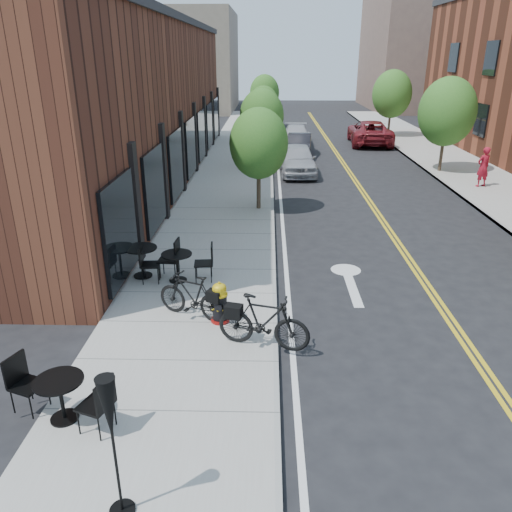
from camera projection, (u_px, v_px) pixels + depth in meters
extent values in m
plane|color=black|center=(277.00, 328.00, 11.18)|extent=(120.00, 120.00, 0.00)
cube|color=#9E9B93|center=(225.00, 202.00, 20.47)|extent=(4.00, 70.00, 0.12)
cube|color=#3F1E14|center=(133.00, 106.00, 22.99)|extent=(5.00, 28.00, 7.00)
cube|color=#726656|center=(198.00, 61.00, 53.97)|extent=(8.00, 14.00, 10.00)
cube|color=brown|center=(417.00, 51.00, 54.89)|extent=(10.00, 16.00, 12.00)
cylinder|color=#382B1E|center=(259.00, 188.00, 19.18)|extent=(0.16, 0.16, 1.61)
ellipsoid|color=#2B6720|center=(259.00, 144.00, 18.55)|extent=(2.20, 2.20, 2.64)
cylinder|color=#382B1E|center=(262.00, 150.00, 26.58)|extent=(0.16, 0.16, 1.68)
ellipsoid|color=#2B6720|center=(262.00, 116.00, 25.92)|extent=(2.30, 2.30, 2.76)
cylinder|color=#382B1E|center=(263.00, 130.00, 34.02)|extent=(0.16, 0.16, 1.57)
ellipsoid|color=#2B6720|center=(263.00, 105.00, 33.41)|extent=(2.10, 2.10, 2.52)
cylinder|color=#382B1E|center=(264.00, 116.00, 41.40)|extent=(0.16, 0.16, 1.71)
ellipsoid|color=#2B6720|center=(265.00, 93.00, 40.72)|extent=(2.40, 2.40, 2.88)
cylinder|color=#382B1E|center=(442.00, 153.00, 25.42)|extent=(0.16, 0.16, 1.82)
ellipsoid|color=#2B6720|center=(447.00, 112.00, 24.66)|extent=(2.80, 2.80, 3.36)
cylinder|color=#382B1E|center=(389.00, 123.00, 36.54)|extent=(0.16, 0.16, 1.82)
ellipsoid|color=#2B6720|center=(392.00, 94.00, 35.78)|extent=(2.80, 2.80, 3.36)
cylinder|color=maroon|center=(220.00, 320.00, 11.21)|extent=(0.48, 0.48, 0.06)
cylinder|color=black|center=(220.00, 307.00, 11.09)|extent=(0.38, 0.38, 0.63)
cylinder|color=gold|center=(219.00, 294.00, 10.97)|extent=(0.42, 0.42, 0.04)
cylinder|color=gold|center=(219.00, 291.00, 10.94)|extent=(0.36, 0.36, 0.15)
ellipsoid|color=gold|center=(219.00, 287.00, 10.91)|extent=(0.35, 0.35, 0.18)
cylinder|color=gold|center=(219.00, 283.00, 10.87)|extent=(0.06, 0.06, 0.06)
imported|color=black|center=(192.00, 296.00, 11.20)|extent=(1.81, 1.19, 1.06)
imported|color=black|center=(264.00, 322.00, 10.02)|extent=(2.00, 1.03, 1.16)
cylinder|color=black|center=(65.00, 418.00, 8.21)|extent=(0.59, 0.59, 0.03)
cylinder|color=black|center=(62.00, 400.00, 8.07)|extent=(0.08, 0.08, 0.73)
cylinder|color=black|center=(58.00, 381.00, 7.94)|extent=(1.02, 1.02, 0.03)
cylinder|color=black|center=(178.00, 280.00, 13.22)|extent=(0.50, 0.50, 0.03)
cylinder|color=black|center=(177.00, 267.00, 13.08)|extent=(0.07, 0.07, 0.74)
cylinder|color=black|center=(177.00, 254.00, 12.94)|extent=(0.87, 0.87, 0.03)
cylinder|color=black|center=(143.00, 275.00, 13.49)|extent=(0.54, 0.54, 0.03)
cylinder|color=black|center=(142.00, 262.00, 13.34)|extent=(0.07, 0.07, 0.80)
cylinder|color=black|center=(141.00, 248.00, 13.19)|extent=(0.93, 0.93, 0.03)
cylinder|color=black|center=(122.00, 510.00, 6.54)|extent=(0.34, 0.34, 0.04)
cylinder|color=black|center=(114.00, 449.00, 6.16)|extent=(0.04, 0.04, 2.02)
cone|color=black|center=(109.00, 409.00, 5.93)|extent=(0.24, 0.24, 0.89)
imported|color=#AAACB2|center=(298.00, 159.00, 25.31)|extent=(1.88, 4.42, 1.49)
imported|color=black|center=(299.00, 145.00, 29.93)|extent=(1.74, 4.05, 1.30)
imported|color=#BABAC0|center=(296.00, 136.00, 33.28)|extent=(1.95, 4.54, 1.30)
imported|color=maroon|center=(370.00, 132.00, 33.78)|extent=(2.97, 5.85, 1.59)
imported|color=maroon|center=(483.00, 167.00, 22.37)|extent=(0.76, 0.63, 1.78)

